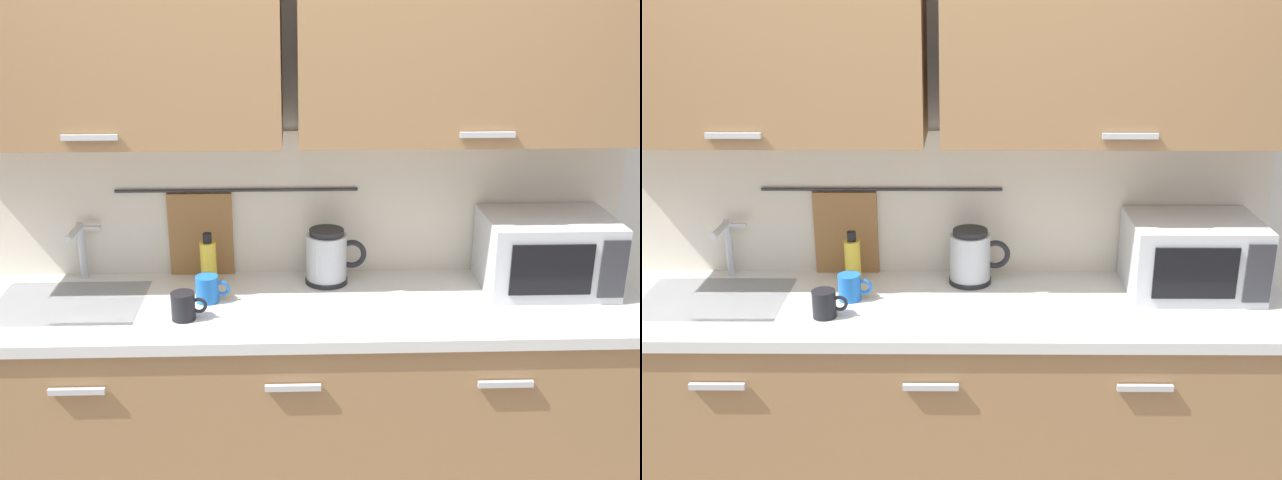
# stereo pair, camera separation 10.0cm
# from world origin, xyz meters

# --- Properties ---
(counter_unit) EXTENTS (2.53, 0.64, 0.90)m
(counter_unit) POSITION_xyz_m (-0.01, 0.30, 0.46)
(counter_unit) COLOR #997047
(counter_unit) RESTS_ON ground
(back_wall_assembly) EXTENTS (3.70, 0.41, 2.50)m
(back_wall_assembly) POSITION_xyz_m (-0.00, 0.53, 1.52)
(back_wall_assembly) COLOR silver
(back_wall_assembly) RESTS_ON ground
(sink_faucet) EXTENTS (0.09, 0.17, 0.22)m
(sink_faucet) POSITION_xyz_m (-0.78, 0.53, 1.04)
(sink_faucet) COLOR #B2B5BA
(sink_faucet) RESTS_ON counter_unit
(microwave) EXTENTS (0.46, 0.35, 0.27)m
(microwave) POSITION_xyz_m (0.92, 0.41, 1.04)
(microwave) COLOR silver
(microwave) RESTS_ON counter_unit
(electric_kettle) EXTENTS (0.23, 0.16, 0.21)m
(electric_kettle) POSITION_xyz_m (0.13, 0.48, 1.00)
(electric_kettle) COLOR black
(electric_kettle) RESTS_ON counter_unit
(dish_soap_bottle) EXTENTS (0.06, 0.06, 0.20)m
(dish_soap_bottle) POSITION_xyz_m (-0.31, 0.48, 0.99)
(dish_soap_bottle) COLOR yellow
(dish_soap_bottle) RESTS_ON counter_unit
(mug_near_sink) EXTENTS (0.12, 0.08, 0.09)m
(mug_near_sink) POSITION_xyz_m (-0.36, 0.17, 0.95)
(mug_near_sink) COLOR black
(mug_near_sink) RESTS_ON counter_unit
(mug_by_kettle) EXTENTS (0.12, 0.08, 0.09)m
(mug_by_kettle) POSITION_xyz_m (-0.30, 0.32, 0.95)
(mug_by_kettle) COLOR blue
(mug_by_kettle) RESTS_ON counter_unit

